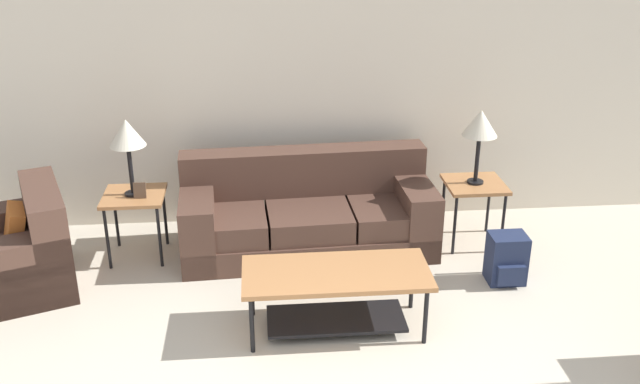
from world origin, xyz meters
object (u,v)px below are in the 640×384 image
object	(u,v)px
side_table_right	(474,189)
table_lamp_left	(127,135)
armchair	(9,256)
table_lamp_right	(480,125)
backpack	(507,259)
couch	(307,216)
side_table_left	(134,201)
coffee_table	(336,286)

from	to	relation	value
side_table_right	table_lamp_left	bearing A→B (deg)	180.00
armchair	side_table_right	distance (m)	3.82
table_lamp_right	backpack	size ratio (longest dim) A/B	1.60
side_table_right	backpack	world-z (taller)	side_table_right
couch	side_table_right	xyz separation A→B (m)	(1.44, -0.04, 0.21)
backpack	side_table_left	bearing A→B (deg)	166.86
armchair	table_lamp_left	bearing A→B (deg)	27.25
table_lamp_left	backpack	xyz separation A→B (m)	(2.96, -0.69, -0.89)
armchair	couch	bearing A→B (deg)	12.09
backpack	table_lamp_right	bearing A→B (deg)	96.95
side_table_right	backpack	size ratio (longest dim) A/B	1.41
couch	table_lamp_left	distance (m)	1.64
couch	side_table_left	xyz separation A→B (m)	(-1.44, -0.04, 0.21)
table_lamp_right	backpack	world-z (taller)	table_lamp_right
armchair	table_lamp_left	xyz separation A→B (m)	(0.90, 0.46, 0.80)
couch	side_table_left	size ratio (longest dim) A/B	3.81
coffee_table	backpack	xyz separation A→B (m)	(1.42, 0.54, -0.15)
side_table_left	backpack	world-z (taller)	side_table_left
side_table_right	table_lamp_right	distance (m)	0.58
backpack	armchair	bearing A→B (deg)	176.65
table_lamp_right	side_table_right	bearing A→B (deg)	180.00
armchair	side_table_right	bearing A→B (deg)	7.01
table_lamp_left	coffee_table	bearing A→B (deg)	-38.59
armchair	table_lamp_right	xyz separation A→B (m)	(3.78, 0.46, 0.80)
table_lamp_left	table_lamp_right	bearing A→B (deg)	0.00
armchair	coffee_table	xyz separation A→B (m)	(2.45, -0.77, 0.06)
side_table_left	backpack	size ratio (longest dim) A/B	1.41
couch	backpack	xyz separation A→B (m)	(1.53, -0.73, -0.10)
side_table_left	table_lamp_right	xyz separation A→B (m)	(2.88, 0.00, 0.58)
side_table_left	table_lamp_left	world-z (taller)	table_lamp_left
coffee_table	armchair	bearing A→B (deg)	162.56
side_table_right	table_lamp_left	size ratio (longest dim) A/B	0.88
couch	table_lamp_left	bearing A→B (deg)	-178.56
side_table_left	table_lamp_right	world-z (taller)	table_lamp_right
armchair	side_table_left	bearing A→B (deg)	27.25
side_table_left	table_lamp_left	bearing A→B (deg)	0.00
table_lamp_left	side_table_right	bearing A→B (deg)	0.00
armchair	table_lamp_left	size ratio (longest dim) A/B	1.89
backpack	side_table_right	bearing A→B (deg)	96.95
table_lamp_right	backpack	bearing A→B (deg)	-83.05
couch	armchair	xyz separation A→B (m)	(-2.34, -0.50, -0.01)
coffee_table	table_lamp_left	distance (m)	2.11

